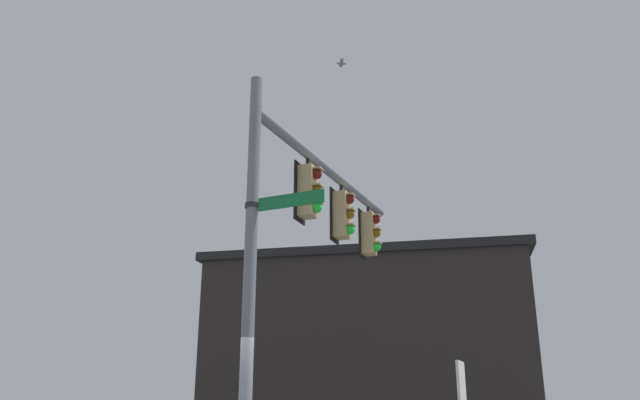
{
  "coord_description": "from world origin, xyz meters",
  "views": [
    {
      "loc": [
        8.74,
        4.46,
        1.53
      ],
      "look_at": [
        -2.7,
        0.18,
        5.54
      ],
      "focal_mm": 34.98,
      "sensor_mm": 36.0,
      "label": 1
    }
  ],
  "objects_px": {
    "bird_flying": "(341,63)",
    "traffic_light_mid_outer": "(370,234)",
    "traffic_light_mid_inner": "(342,215)",
    "traffic_light_nearest_pole": "(309,191)",
    "street_name_sign": "(276,202)"
  },
  "relations": [
    {
      "from": "traffic_light_mid_outer",
      "to": "bird_flying",
      "type": "height_order",
      "value": "bird_flying"
    },
    {
      "from": "bird_flying",
      "to": "traffic_light_mid_outer",
      "type": "bearing_deg",
      "value": 136.28
    },
    {
      "from": "traffic_light_mid_inner",
      "to": "traffic_light_mid_outer",
      "type": "xyz_separation_m",
      "value": [
        -1.76,
        0.12,
        0.0
      ]
    },
    {
      "from": "street_name_sign",
      "to": "traffic_light_nearest_pole",
      "type": "bearing_deg",
      "value": -172.41
    },
    {
      "from": "traffic_light_nearest_pole",
      "to": "traffic_light_mid_outer",
      "type": "bearing_deg",
      "value": 176.18
    },
    {
      "from": "traffic_light_nearest_pole",
      "to": "traffic_light_mid_outer",
      "type": "distance_m",
      "value": 3.53
    },
    {
      "from": "traffic_light_mid_outer",
      "to": "bird_flying",
      "type": "xyz_separation_m",
      "value": [
        0.53,
        -0.5,
        4.59
      ]
    },
    {
      "from": "traffic_light_mid_inner",
      "to": "traffic_light_mid_outer",
      "type": "bearing_deg",
      "value": 176.18
    },
    {
      "from": "traffic_light_nearest_pole",
      "to": "traffic_light_mid_outer",
      "type": "relative_size",
      "value": 1.0
    },
    {
      "from": "traffic_light_nearest_pole",
      "to": "bird_flying",
      "type": "height_order",
      "value": "bird_flying"
    },
    {
      "from": "traffic_light_nearest_pole",
      "to": "bird_flying",
      "type": "distance_m",
      "value": 5.49
    },
    {
      "from": "traffic_light_mid_inner",
      "to": "bird_flying",
      "type": "xyz_separation_m",
      "value": [
        -1.23,
        -0.39,
        4.59
      ]
    },
    {
      "from": "traffic_light_mid_inner",
      "to": "bird_flying",
      "type": "distance_m",
      "value": 4.77
    },
    {
      "from": "traffic_light_nearest_pole",
      "to": "street_name_sign",
      "type": "relative_size",
      "value": 0.93
    },
    {
      "from": "traffic_light_nearest_pole",
      "to": "traffic_light_mid_inner",
      "type": "height_order",
      "value": "same"
    }
  ]
}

